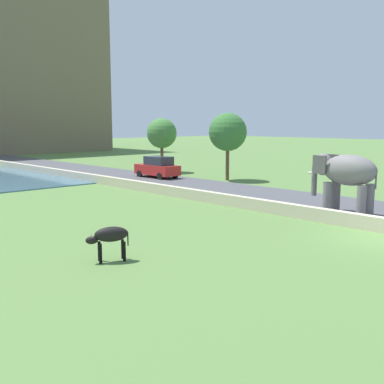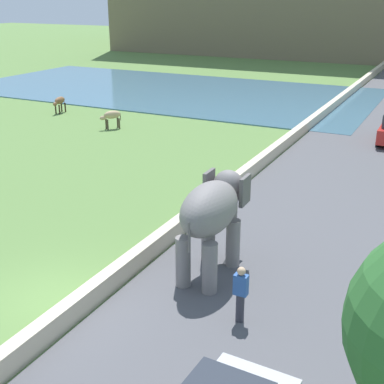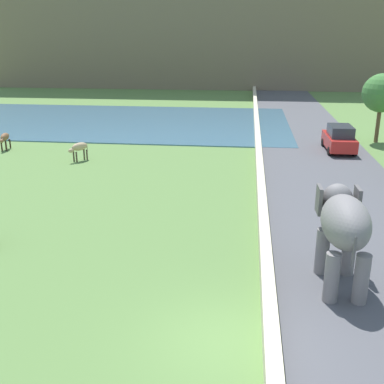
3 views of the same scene
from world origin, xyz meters
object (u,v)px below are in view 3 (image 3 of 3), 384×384
(cow_tan, at_px, (79,148))
(cow_brown, at_px, (5,138))
(car_red, at_px, (339,139))
(elephant, at_px, (343,225))

(cow_tan, height_order, cow_brown, same)
(car_red, xyz_separation_m, cow_tan, (-16.52, -4.34, -0.06))
(elephant, relative_size, cow_brown, 2.45)
(car_red, relative_size, cow_tan, 3.04)
(cow_brown, bearing_deg, cow_tan, -20.19)
(car_red, xyz_separation_m, cow_brown, (-22.56, -2.12, -0.06))
(car_red, bearing_deg, elephant, -99.82)
(elephant, distance_m, cow_brown, 25.24)
(cow_brown, bearing_deg, elephant, -39.67)
(car_red, distance_m, cow_brown, 22.66)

